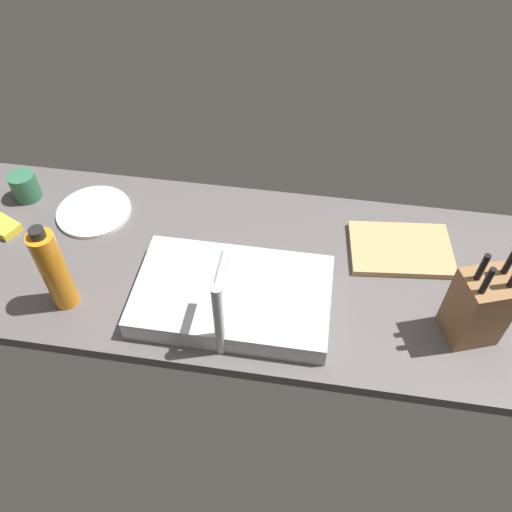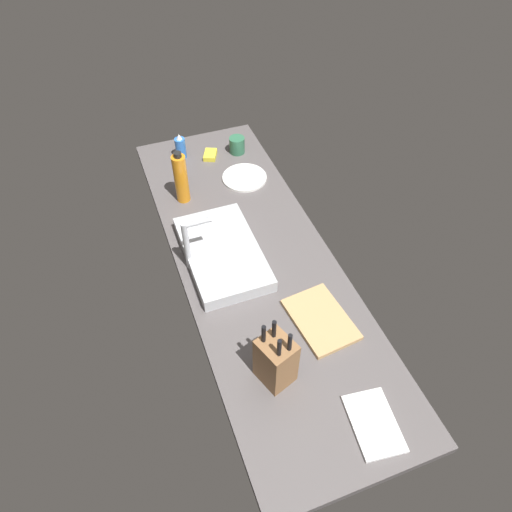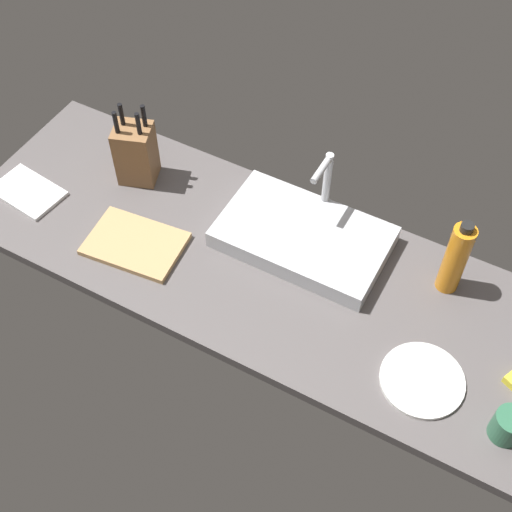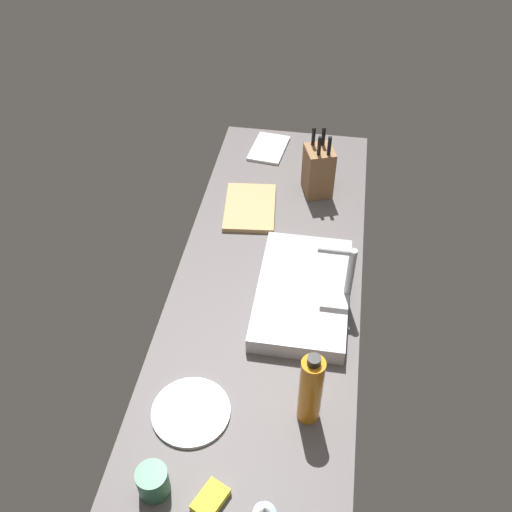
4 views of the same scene
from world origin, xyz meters
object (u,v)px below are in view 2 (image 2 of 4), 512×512
object	(u,v)px
water_bottle	(181,178)
dinner_plate	(244,178)
sink_basin	(222,253)
knife_block	(276,360)
coffee_mug	(237,145)
dish_sponge	(210,155)
dish_towel	(374,423)
faucet	(189,242)
cutting_board	(321,319)
soap_bottle	(180,147)

from	to	relation	value
water_bottle	dinner_plate	distance (cm)	34.13
sink_basin	knife_block	bearing A→B (deg)	-179.80
water_bottle	coffee_mug	bearing A→B (deg)	-52.97
sink_basin	water_bottle	size ratio (longest dim) A/B	1.87
water_bottle	coffee_mug	xyz separation A→B (cm)	(26.81, -35.54, -8.02)
knife_block	dish_sponge	bearing A→B (deg)	-26.48
sink_basin	dish_towel	distance (cm)	87.22
sink_basin	dish_towel	world-z (taller)	sink_basin
faucet	coffee_mug	size ratio (longest dim) A/B	2.82
cutting_board	knife_block	bearing A→B (deg)	121.87
faucet	coffee_mug	world-z (taller)	faucet
dish_sponge	dish_towel	bearing A→B (deg)	-177.16
knife_block	cutting_board	bearing A→B (deg)	-77.78
dish_towel	dish_sponge	xyz separation A→B (cm)	(153.79, 7.62, 0.60)
faucet	knife_block	xyz separation A→B (cm)	(-58.04, -13.02, -3.68)
dish_sponge	faucet	bearing A→B (deg)	157.81
cutting_board	soap_bottle	xyz separation A→B (cm)	(117.24, 22.89, 5.02)
dinner_plate	knife_block	bearing A→B (deg)	166.11
sink_basin	faucet	size ratio (longest dim) A/B	2.03
knife_block	water_bottle	bearing A→B (deg)	-16.23
water_bottle	faucet	bearing A→B (deg)	170.37
dish_towel	dish_sponge	world-z (taller)	dish_sponge
cutting_board	coffee_mug	size ratio (longest dim) A/B	3.25
dinner_plate	dish_towel	xyz separation A→B (cm)	(-130.72, 2.91, 0.00)
faucet	dish_towel	world-z (taller)	faucet
knife_block	dish_towel	distance (cm)	36.23
dinner_plate	dish_sponge	bearing A→B (deg)	24.54
soap_bottle	dish_towel	world-z (taller)	soap_bottle
knife_block	coffee_mug	bearing A→B (deg)	-32.81
knife_block	dish_sponge	xyz separation A→B (cm)	(127.39, -15.26, -9.00)
cutting_board	dish_sponge	xyz separation A→B (cm)	(112.33, 8.98, 0.30)
sink_basin	soap_bottle	xyz separation A→B (cm)	(74.62, -1.54, 2.99)
cutting_board	coffee_mug	xyz separation A→B (cm)	(111.46, -5.36, 3.36)
knife_block	dinner_plate	world-z (taller)	knife_block
soap_bottle	water_bottle	size ratio (longest dim) A/B	0.52
sink_basin	coffee_mug	size ratio (longest dim) A/B	5.72
faucet	dish_sponge	bearing A→B (deg)	-22.19
dinner_plate	dish_towel	world-z (taller)	same
soap_bottle	coffee_mug	world-z (taller)	soap_bottle
soap_bottle	dish_sponge	world-z (taller)	soap_bottle
water_bottle	dinner_plate	xyz separation A→B (cm)	(4.61, -31.74, -11.67)
dish_sponge	sink_basin	bearing A→B (deg)	167.50
faucet	dinner_plate	distance (cm)	61.84
cutting_board	soap_bottle	world-z (taller)	soap_bottle
water_bottle	dish_towel	xyz separation A→B (cm)	(-126.11, -28.83, -11.67)
dish_towel	dinner_plate	bearing A→B (deg)	-1.27
cutting_board	dinner_plate	world-z (taller)	cutting_board
soap_bottle	water_bottle	bearing A→B (deg)	167.39
sink_basin	dish_sponge	xyz separation A→B (cm)	(69.71, -15.45, -1.73)
knife_block	cutting_board	world-z (taller)	knife_block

